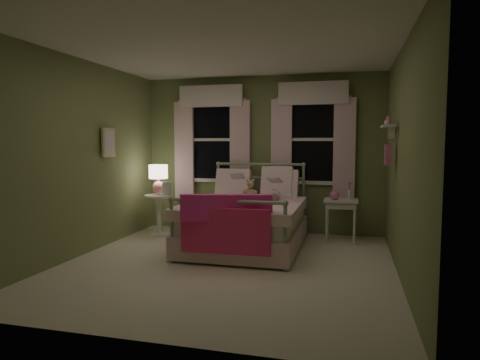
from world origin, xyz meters
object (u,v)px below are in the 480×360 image
(nightstand_right, at_px, (341,206))
(table_lamp, at_px, (158,176))
(teddy_bear, at_px, (250,190))
(child_right, at_px, (271,181))
(nightstand_left, at_px, (159,209))
(child_left, at_px, (235,181))
(bed, at_px, (246,221))

(nightstand_right, bearing_deg, table_lamp, -176.36)
(nightstand_right, bearing_deg, teddy_bear, -161.89)
(child_right, bearing_deg, nightstand_right, -179.80)
(nightstand_left, bearing_deg, child_left, -3.67)
(child_left, bearing_deg, table_lamp, -6.05)
(teddy_bear, distance_m, nightstand_right, 1.39)
(child_left, distance_m, nightstand_left, 1.41)
(child_left, relative_size, teddy_bear, 2.37)
(bed, height_order, child_left, child_left)
(nightstand_left, bearing_deg, nightstand_right, 3.64)
(bed, xyz_separation_m, teddy_bear, (-0.01, 0.27, 0.42))
(child_right, distance_m, teddy_bear, 0.35)
(teddy_bear, bearing_deg, nightstand_right, 18.11)
(child_right, relative_size, teddy_bear, 2.36)
(nightstand_right, bearing_deg, child_left, -170.39)
(bed, distance_m, child_left, 0.75)
(child_left, relative_size, table_lamp, 1.48)
(nightstand_left, bearing_deg, child_right, -2.57)
(bed, xyz_separation_m, child_left, (-0.29, 0.43, 0.54))
(child_left, distance_m, nightstand_right, 1.65)
(teddy_bear, xyz_separation_m, nightstand_right, (1.31, 0.43, -0.24))
(nightstand_left, bearing_deg, bed, -17.91)
(table_lamp, bearing_deg, child_left, -3.67)
(bed, bearing_deg, teddy_bear, 91.15)
(bed, bearing_deg, table_lamp, 162.09)
(child_left, distance_m, child_right, 0.56)
(child_right, height_order, nightstand_left, child_right)
(teddy_bear, bearing_deg, child_left, 150.50)
(child_left, relative_size, child_right, 1.00)
(nightstand_left, relative_size, table_lamp, 1.38)
(bed, distance_m, table_lamp, 1.78)
(child_left, bearing_deg, teddy_bear, 148.12)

